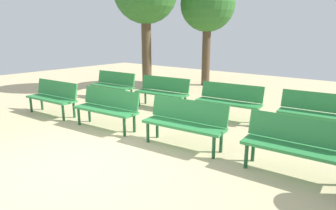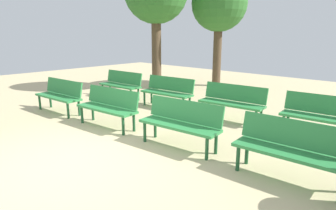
{
  "view_description": "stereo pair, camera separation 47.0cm",
  "coord_description": "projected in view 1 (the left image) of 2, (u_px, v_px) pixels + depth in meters",
  "views": [
    {
      "loc": [
        3.89,
        -2.54,
        2.09
      ],
      "look_at": [
        0.0,
        2.27,
        0.55
      ],
      "focal_mm": 30.84,
      "sensor_mm": 36.0,
      "label": 1
    },
    {
      "loc": [
        4.24,
        -2.23,
        2.09
      ],
      "look_at": [
        0.0,
        2.27,
        0.55
      ],
      "focal_mm": 30.84,
      "sensor_mm": 36.0,
      "label": 2
    }
  ],
  "objects": [
    {
      "name": "bench_r1_c0",
      "position": [
        113.0,
        84.0,
        9.34
      ],
      "size": [
        1.63,
        0.57,
        0.87
      ],
      "rotation": [
        0.0,
        0.0,
        0.06
      ],
      "color": "#2D8442",
      "rests_on": "ground_plane"
    },
    {
      "name": "bench_r1_c2",
      "position": [
        229.0,
        99.0,
        7.13
      ],
      "size": [
        1.64,
        0.63,
        0.87
      ],
      "rotation": [
        0.0,
        0.0,
        0.09
      ],
      "color": "#2D8442",
      "rests_on": "ground_plane"
    },
    {
      "name": "tree_1",
      "position": [
        208.0,
        5.0,
        11.24
      ],
      "size": [
        2.15,
        2.15,
        4.29
      ],
      "color": "#4C3A28",
      "rests_on": "ground_plane"
    },
    {
      "name": "bench_r1_c1",
      "position": [
        163.0,
        90.0,
        8.25
      ],
      "size": [
        1.64,
        0.63,
        0.87
      ],
      "rotation": [
        0.0,
        0.0,
        0.09
      ],
      "color": "#2D8442",
      "rests_on": "ground_plane"
    },
    {
      "name": "bench_r0_c2",
      "position": [
        185.0,
        120.0,
        5.4
      ],
      "size": [
        1.64,
        0.65,
        0.87
      ],
      "rotation": [
        0.0,
        0.0,
        0.11
      ],
      "color": "#2D8442",
      "rests_on": "ground_plane"
    },
    {
      "name": "bench_r0_c0",
      "position": [
        53.0,
        96.0,
        7.56
      ],
      "size": [
        1.63,
        0.61,
        0.87
      ],
      "rotation": [
        0.0,
        0.0,
        0.08
      ],
      "color": "#2D8442",
      "rests_on": "ground_plane"
    },
    {
      "name": "bench_r1_c3",
      "position": [
        319.0,
        111.0,
        6.05
      ],
      "size": [
        1.64,
        0.62,
        0.87
      ],
      "rotation": [
        0.0,
        0.0,
        0.09
      ],
      "color": "#2D8442",
      "rests_on": "ground_plane"
    },
    {
      "name": "bench_r0_c1",
      "position": [
        107.0,
        106.0,
        6.47
      ],
      "size": [
        1.64,
        0.64,
        0.87
      ],
      "rotation": [
        0.0,
        0.0,
        0.1
      ],
      "color": "#2D8442",
      "rests_on": "ground_plane"
    },
    {
      "name": "bench_r0_c3",
      "position": [
        299.0,
        143.0,
        4.28
      ],
      "size": [
        1.63,
        0.59,
        0.87
      ],
      "rotation": [
        0.0,
        0.0,
        0.07
      ],
      "color": "#2D8442",
      "rests_on": "ground_plane"
    },
    {
      "name": "ground_plane",
      "position": [
        83.0,
        163.0,
        4.8
      ],
      "size": [
        24.0,
        24.0,
        0.0
      ],
      "primitive_type": "plane",
      "color": "#CCB789"
    }
  ]
}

